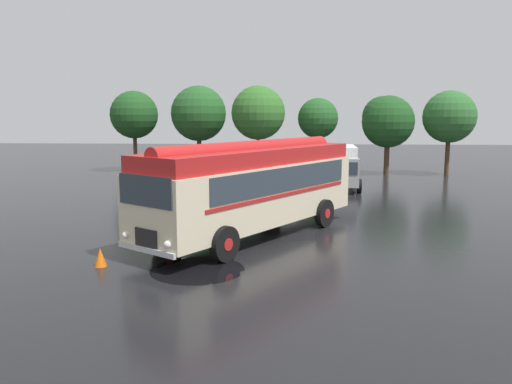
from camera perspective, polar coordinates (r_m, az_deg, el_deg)
ground_plane at (r=18.13m, az=-2.87°, el=-5.22°), size 120.00×120.00×0.00m
vintage_bus at (r=17.99m, az=-0.31°, el=0.83°), size 7.66×9.73×3.49m
car_near_left at (r=32.63m, az=-10.05°, el=2.40°), size 1.98×4.21×1.66m
car_mid_left at (r=31.16m, az=-5.85°, el=2.19°), size 2.19×4.31×1.66m
car_mid_right at (r=31.72m, az=-0.67°, el=2.35°), size 2.12×4.28×1.66m
car_far_right at (r=31.66m, az=4.75°, el=2.31°), size 2.06×4.25×1.66m
box_van at (r=30.94m, az=9.48°, el=3.03°), size 2.55×5.86×2.50m
tree_far_left at (r=40.32m, az=-13.76°, el=8.57°), size 3.68×3.68×6.28m
tree_left_of_centre at (r=39.08m, az=-6.57°, el=9.00°), size 4.25×4.25×6.65m
tree_centre at (r=37.74m, az=0.23°, el=9.14°), size 4.03×4.03×6.59m
tree_right_of_centre at (r=38.19m, az=7.20°, el=8.27°), size 3.03×3.03×5.69m
tree_far_right at (r=38.39m, az=14.67°, el=7.95°), size 3.83×3.83×5.84m
tree_extra_right at (r=39.25m, az=21.18°, el=8.00°), size 3.80×3.80×6.19m
traffic_cone at (r=15.37m, az=-17.36°, el=-7.12°), size 0.36×0.36×0.55m
puddle_patch at (r=14.53m, az=-6.69°, el=-8.81°), size 2.71×2.71×0.01m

